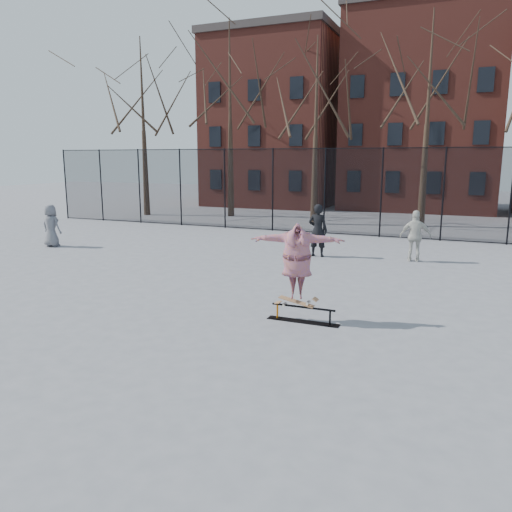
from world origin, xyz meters
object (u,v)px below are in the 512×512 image
at_px(skateboard, 296,303).
at_px(skate_rail, 303,316).
at_px(skater, 297,264).
at_px(bystander_grey, 51,226).
at_px(bystander_black, 318,230).
at_px(bystander_white, 415,236).

bearing_deg(skateboard, skate_rail, 0.00).
height_order(skateboard, skater, skater).
xyz_separation_m(skate_rail, bystander_grey, (-12.26, 5.12, 0.71)).
relative_size(skate_rail, skater, 0.80).
xyz_separation_m(skater, bystander_black, (-1.61, 7.30, -0.33)).
relative_size(skateboard, bystander_white, 0.48).
bearing_deg(skater, bystander_grey, 140.54).
bearing_deg(skate_rail, bystander_grey, 157.34).
xyz_separation_m(skateboard, bystander_black, (-1.61, 7.30, 0.55)).
distance_m(skateboard, bystander_white, 7.95).
bearing_deg(bystander_black, bystander_white, -171.76).
height_order(skate_rail, skater, skater).
height_order(skateboard, bystander_grey, bystander_grey).
distance_m(bystander_grey, bystander_white, 14.09).
relative_size(skateboard, skater, 0.42).
height_order(bystander_grey, bystander_white, bystander_white).
relative_size(skate_rail, bystander_grey, 0.96).
distance_m(skate_rail, bystander_grey, 13.30).
distance_m(skate_rail, skateboard, 0.31).
bearing_deg(skateboard, bystander_black, 102.46).
bearing_deg(bystander_black, bystander_grey, 12.49).
distance_m(bystander_black, bystander_white, 3.38).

